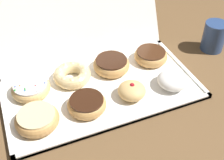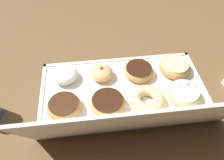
{
  "view_description": "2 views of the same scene",
  "coord_description": "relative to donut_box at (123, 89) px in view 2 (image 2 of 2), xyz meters",
  "views": [
    {
      "loc": [
        -0.22,
        -0.61,
        0.61
      ],
      "look_at": [
        0.02,
        -0.03,
        0.06
      ],
      "focal_mm": 46.84,
      "sensor_mm": 36.0,
      "label": 1
    },
    {
      "loc": [
        0.1,
        0.52,
        0.63
      ],
      "look_at": [
        0.04,
        -0.02,
        0.04
      ],
      "focal_mm": 37.05,
      "sensor_mm": 36.0,
      "label": 2
    }
  ],
  "objects": [
    {
      "name": "ground_plane",
      "position": [
        0.0,
        0.0,
        -0.01
      ],
      "size": [
        3.0,
        3.0,
        0.0
      ],
      "primitive_type": "plane",
      "color": "brown"
    },
    {
      "name": "donut_box",
      "position": [
        0.0,
        0.0,
        0.0
      ],
      "size": [
        0.58,
        0.31,
        0.01
      ],
      "color": "white",
      "rests_on": "ground"
    },
    {
      "name": "box_lid_open",
      "position": [
        0.0,
        0.22,
        0.13
      ],
      "size": [
        0.58,
        0.12,
        0.26
      ],
      "primitive_type": "cube",
      "rotation": [
        1.15,
        0.0,
        0.0
      ],
      "color": "white",
      "rests_on": "ground"
    },
    {
      "name": "glazed_ring_donut_0",
      "position": [
        -0.21,
        -0.07,
        0.02
      ],
      "size": [
        0.12,
        0.12,
        0.04
      ],
      "color": "tan",
      "rests_on": "donut_box"
    },
    {
      "name": "chocolate_frosted_donut_1",
      "position": [
        -0.07,
        -0.06,
        0.02
      ],
      "size": [
        0.11,
        0.11,
        0.04
      ],
      "color": "tan",
      "rests_on": "donut_box"
    },
    {
      "name": "jelly_filled_donut_2",
      "position": [
        0.07,
        -0.07,
        0.03
      ],
      "size": [
        0.08,
        0.08,
        0.05
      ],
      "color": "#E5B770",
      "rests_on": "donut_box"
    },
    {
      "name": "powdered_filled_donut_3",
      "position": [
        0.2,
        -0.07,
        0.03
      ],
      "size": [
        0.09,
        0.09,
        0.05
      ],
      "color": "white",
      "rests_on": "donut_box"
    },
    {
      "name": "sprinkle_donut_4",
      "position": [
        -0.2,
        0.06,
        0.02
      ],
      "size": [
        0.11,
        0.11,
        0.04
      ],
      "color": "#E5B770",
      "rests_on": "donut_box"
    },
    {
      "name": "cruller_donut_5",
      "position": [
        -0.07,
        0.07,
        0.02
      ],
      "size": [
        0.12,
        0.12,
        0.04
      ],
      "color": "#EACC8C",
      "rests_on": "donut_box"
    },
    {
      "name": "chocolate_frosted_donut_6",
      "position": [
        0.06,
        0.07,
        0.03
      ],
      "size": [
        0.12,
        0.12,
        0.04
      ],
      "color": "tan",
      "rests_on": "donut_box"
    },
    {
      "name": "chocolate_frosted_donut_7",
      "position": [
        0.2,
        0.07,
        0.02
      ],
      "size": [
        0.11,
        0.11,
        0.04
      ],
      "color": "tan",
      "rests_on": "donut_box"
    }
  ]
}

